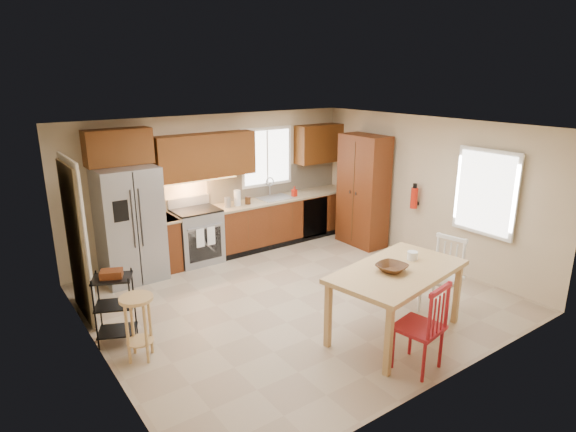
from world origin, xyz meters
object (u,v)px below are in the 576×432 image
(table_jar, at_px, (412,257))
(chair_red, at_px, (419,326))
(table_bowl, at_px, (392,272))
(utility_cart, at_px, (115,309))
(refrigerator, at_px, (130,224))
(chair_white, at_px, (441,277))
(dining_table, at_px, (396,302))
(soap_bottle, at_px, (294,191))
(range_stove, at_px, (197,236))
(fire_extinguisher, at_px, (414,198))
(bar_stool, at_px, (139,328))
(pantry, at_px, (363,191))

(table_jar, bearing_deg, chair_red, -134.18)
(table_bowl, xyz_separation_m, utility_cart, (-2.80, 1.84, -0.43))
(refrigerator, xyz_separation_m, table_jar, (2.50, -3.52, 0.00))
(chair_white, bearing_deg, refrigerator, 30.11)
(dining_table, distance_m, utility_cart, 3.44)
(refrigerator, distance_m, table_jar, 4.32)
(soap_bottle, xyz_separation_m, utility_cart, (-3.98, -1.77, -0.55))
(chair_red, height_order, utility_cart, chair_red)
(chair_red, bearing_deg, dining_table, 51.28)
(range_stove, bearing_deg, dining_table, -75.41)
(dining_table, bearing_deg, soap_bottle, 63.06)
(refrigerator, height_order, soap_bottle, refrigerator)
(range_stove, xyz_separation_m, fire_extinguisher, (3.18, -2.04, 0.64))
(chair_white, relative_size, table_jar, 6.03)
(table_jar, bearing_deg, fire_extinguisher, 40.15)
(chair_red, height_order, chair_white, same)
(dining_table, xyz_separation_m, bar_stool, (-2.80, 1.33, -0.04))
(dining_table, height_order, chair_red, chair_red)
(fire_extinguisher, height_order, table_bowl, fire_extinguisher)
(table_jar, bearing_deg, utility_cart, 152.37)
(fire_extinguisher, relative_size, bar_stool, 0.46)
(range_stove, relative_size, utility_cart, 1.02)
(pantry, bearing_deg, bar_stool, -164.04)
(soap_bottle, height_order, table_jar, soap_bottle)
(dining_table, bearing_deg, range_stove, 94.18)
(soap_bottle, bearing_deg, bar_stool, -149.52)
(fire_extinguisher, relative_size, dining_table, 0.20)
(range_stove, relative_size, pantry, 0.44)
(refrigerator, distance_m, utility_cart, 2.02)
(fire_extinguisher, bearing_deg, table_bowl, -144.62)
(range_stove, bearing_deg, table_bowl, -77.04)
(range_stove, xyz_separation_m, table_jar, (1.35, -3.58, 0.45))
(soap_bottle, height_order, utility_cart, soap_bottle)
(fire_extinguisher, bearing_deg, table_jar, -139.85)
(chair_red, relative_size, table_jar, 6.03)
(fire_extinguisher, distance_m, chair_red, 3.50)
(pantry, bearing_deg, range_stove, 161.71)
(table_bowl, height_order, bar_stool, table_bowl)
(fire_extinguisher, xyz_separation_m, dining_table, (-2.22, -1.66, -0.67))
(fire_extinguisher, height_order, chair_white, fire_extinguisher)
(chair_white, bearing_deg, table_bowl, 82.28)
(chair_white, distance_m, table_jar, 0.69)
(pantry, xyz_separation_m, chair_white, (-1.07, -2.66, -0.53))
(table_bowl, relative_size, table_jar, 2.08)
(refrigerator, xyz_separation_m, pantry, (4.13, -0.93, 0.14))
(utility_cart, bearing_deg, chair_red, -20.07)
(table_jar, relative_size, bar_stool, 0.22)
(chair_white, relative_size, bar_stool, 1.34)
(soap_bottle, height_order, dining_table, soap_bottle)
(soap_bottle, bearing_deg, chair_white, -91.92)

